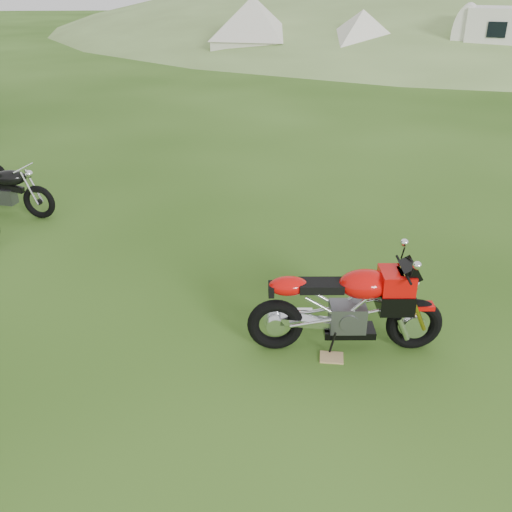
{
  "coord_description": "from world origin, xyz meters",
  "views": [
    {
      "loc": [
        -0.33,
        -5.03,
        3.63
      ],
      "look_at": [
        0.0,
        0.4,
        0.91
      ],
      "focal_mm": 40.0,
      "sensor_mm": 36.0,
      "label": 1
    }
  ],
  "objects_px": {
    "plywood_board": "(332,357)",
    "tent_left": "(253,29)",
    "sport_motorcycle": "(347,300)",
    "tent_mid": "(362,36)",
    "vintage_moto_d": "(3,189)"
  },
  "relations": [
    {
      "from": "sport_motorcycle",
      "to": "plywood_board",
      "type": "relative_size",
      "value": 8.01
    },
    {
      "from": "sport_motorcycle",
      "to": "tent_mid",
      "type": "bearing_deg",
      "value": 79.92
    },
    {
      "from": "sport_motorcycle",
      "to": "tent_mid",
      "type": "relative_size",
      "value": 0.71
    },
    {
      "from": "plywood_board",
      "to": "tent_left",
      "type": "relative_size",
      "value": 0.08
    },
    {
      "from": "plywood_board",
      "to": "tent_left",
      "type": "height_order",
      "value": "tent_left"
    },
    {
      "from": "vintage_moto_d",
      "to": "tent_mid",
      "type": "distance_m",
      "value": 18.92
    },
    {
      "from": "sport_motorcycle",
      "to": "tent_mid",
      "type": "height_order",
      "value": "tent_mid"
    },
    {
      "from": "sport_motorcycle",
      "to": "vintage_moto_d",
      "type": "relative_size",
      "value": 1.13
    },
    {
      "from": "sport_motorcycle",
      "to": "plywood_board",
      "type": "xyz_separation_m",
      "value": [
        -0.16,
        -0.19,
        -0.58
      ]
    },
    {
      "from": "sport_motorcycle",
      "to": "vintage_moto_d",
      "type": "bearing_deg",
      "value": 143.16
    },
    {
      "from": "sport_motorcycle",
      "to": "vintage_moto_d",
      "type": "xyz_separation_m",
      "value": [
        -4.82,
        4.04,
        -0.13
      ]
    },
    {
      "from": "tent_mid",
      "to": "sport_motorcycle",
      "type": "bearing_deg",
      "value": -110.79
    },
    {
      "from": "tent_mid",
      "to": "tent_left",
      "type": "bearing_deg",
      "value": 151.22
    },
    {
      "from": "tent_left",
      "to": "tent_mid",
      "type": "distance_m",
      "value": 4.81
    },
    {
      "from": "plywood_board",
      "to": "vintage_moto_d",
      "type": "height_order",
      "value": "vintage_moto_d"
    }
  ]
}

